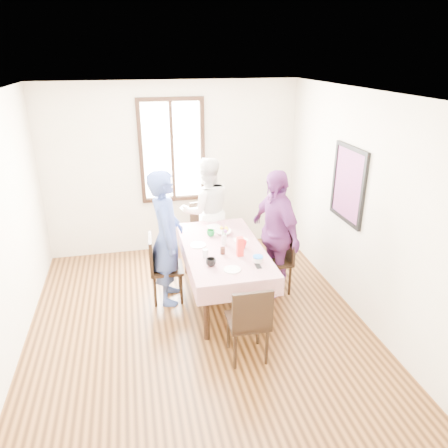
{
  "coord_description": "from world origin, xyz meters",
  "views": [
    {
      "loc": [
        -0.64,
        -4.27,
        3.09
      ],
      "look_at": [
        0.42,
        0.44,
        1.1
      ],
      "focal_mm": 33.84,
      "sensor_mm": 36.0,
      "label": 1
    }
  ],
  "objects_px": {
    "chair_right": "(274,261)",
    "chair_near": "(248,320)",
    "person_far": "(207,211)",
    "chair_left": "(167,268)",
    "chair_far": "(207,233)",
    "person_left": "(167,238)",
    "dining_table": "(223,274)",
    "person_right": "(274,233)"
  },
  "relations": [
    {
      "from": "chair_right",
      "to": "chair_near",
      "type": "xyz_separation_m",
      "value": [
        -0.72,
        -1.24,
        0.0
      ]
    },
    {
      "from": "chair_right",
      "to": "person_far",
      "type": "xyz_separation_m",
      "value": [
        -0.72,
        1.11,
        0.37
      ]
    },
    {
      "from": "chair_right",
      "to": "chair_left",
      "type": "bearing_deg",
      "value": 83.55
    },
    {
      "from": "chair_near",
      "to": "chair_far",
      "type": "bearing_deg",
      "value": 91.39
    },
    {
      "from": "chair_left",
      "to": "person_far",
      "type": "bearing_deg",
      "value": 146.87
    },
    {
      "from": "person_left",
      "to": "person_far",
      "type": "bearing_deg",
      "value": -29.09
    },
    {
      "from": "dining_table",
      "to": "chair_near",
      "type": "distance_m",
      "value": 1.19
    },
    {
      "from": "chair_right",
      "to": "chair_far",
      "type": "xyz_separation_m",
      "value": [
        -0.72,
        1.13,
        0.0
      ]
    },
    {
      "from": "person_left",
      "to": "person_far",
      "type": "distance_m",
      "value": 1.22
    },
    {
      "from": "dining_table",
      "to": "chair_right",
      "type": "xyz_separation_m",
      "value": [
        0.72,
        0.05,
        0.08
      ]
    },
    {
      "from": "person_left",
      "to": "person_right",
      "type": "xyz_separation_m",
      "value": [
        1.4,
        -0.11,
        -0.03
      ]
    },
    {
      "from": "chair_left",
      "to": "chair_near",
      "type": "height_order",
      "value": "same"
    },
    {
      "from": "dining_table",
      "to": "chair_near",
      "type": "xyz_separation_m",
      "value": [
        0.0,
        -1.18,
        0.08
      ]
    },
    {
      "from": "chair_right",
      "to": "dining_table",
      "type": "bearing_deg",
      "value": 92.09
    },
    {
      "from": "person_left",
      "to": "chair_near",
      "type": "bearing_deg",
      "value": -146.53
    },
    {
      "from": "chair_left",
      "to": "chair_right",
      "type": "xyz_separation_m",
      "value": [
        1.44,
        -0.11,
        0.0
      ]
    },
    {
      "from": "chair_right",
      "to": "chair_near",
      "type": "distance_m",
      "value": 1.43
    },
    {
      "from": "chair_left",
      "to": "person_right",
      "type": "height_order",
      "value": "person_right"
    },
    {
      "from": "chair_left",
      "to": "person_far",
      "type": "height_order",
      "value": "person_far"
    },
    {
      "from": "person_left",
      "to": "person_right",
      "type": "distance_m",
      "value": 1.41
    },
    {
      "from": "chair_right",
      "to": "chair_far",
      "type": "distance_m",
      "value": 1.34
    },
    {
      "from": "person_left",
      "to": "chair_left",
      "type": "bearing_deg",
      "value": 95.93
    },
    {
      "from": "chair_near",
      "to": "person_right",
      "type": "distance_m",
      "value": 1.48
    },
    {
      "from": "chair_left",
      "to": "person_left",
      "type": "height_order",
      "value": "person_left"
    },
    {
      "from": "dining_table",
      "to": "chair_right",
      "type": "distance_m",
      "value": 0.73
    },
    {
      "from": "chair_near",
      "to": "person_left",
      "type": "xyz_separation_m",
      "value": [
        -0.7,
        1.35,
        0.43
      ]
    },
    {
      "from": "person_far",
      "to": "person_right",
      "type": "xyz_separation_m",
      "value": [
        0.7,
        -1.11,
        0.03
      ]
    },
    {
      "from": "dining_table",
      "to": "chair_left",
      "type": "relative_size",
      "value": 1.89
    },
    {
      "from": "chair_far",
      "to": "person_right",
      "type": "xyz_separation_m",
      "value": [
        0.7,
        -1.13,
        0.41
      ]
    },
    {
      "from": "dining_table",
      "to": "chair_left",
      "type": "xyz_separation_m",
      "value": [
        -0.72,
        0.16,
        0.08
      ]
    },
    {
      "from": "chair_near",
      "to": "person_left",
      "type": "bearing_deg",
      "value": 118.93
    },
    {
      "from": "person_right",
      "to": "person_far",
      "type": "bearing_deg",
      "value": -161.31
    },
    {
      "from": "person_right",
      "to": "chair_right",
      "type": "bearing_deg",
      "value": 76.37
    },
    {
      "from": "chair_left",
      "to": "person_far",
      "type": "distance_m",
      "value": 1.29
    },
    {
      "from": "dining_table",
      "to": "chair_far",
      "type": "relative_size",
      "value": 1.89
    },
    {
      "from": "chair_far",
      "to": "person_far",
      "type": "bearing_deg",
      "value": 83.24
    },
    {
      "from": "chair_left",
      "to": "chair_far",
      "type": "distance_m",
      "value": 1.25
    },
    {
      "from": "person_far",
      "to": "chair_near",
      "type": "bearing_deg",
      "value": 86.03
    },
    {
      "from": "person_left",
      "to": "chair_far",
      "type": "bearing_deg",
      "value": -28.52
    },
    {
      "from": "chair_right",
      "to": "person_right",
      "type": "relative_size",
      "value": 0.53
    },
    {
      "from": "dining_table",
      "to": "person_left",
      "type": "distance_m",
      "value": 0.88
    },
    {
      "from": "chair_far",
      "to": "person_left",
      "type": "bearing_deg",
      "value": 48.79
    }
  ]
}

